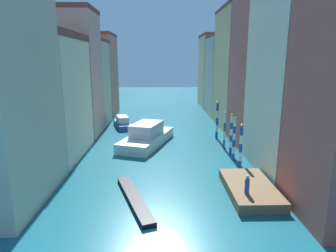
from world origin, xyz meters
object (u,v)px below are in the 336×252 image
vaporetto_white (147,136)px  mooring_pole_2 (231,133)px  mooring_pole_0 (241,146)px  waterfront_dock (250,189)px  gondola_black (134,199)px  mooring_pole_4 (217,120)px  motorboat_0 (123,123)px  person_on_dock (247,185)px  mooring_pole_3 (225,130)px  mooring_pole_1 (234,138)px

vaporetto_white → mooring_pole_2: bearing=-22.7°
mooring_pole_0 → mooring_pole_2: (0.20, 4.92, 0.06)m
waterfront_dock → mooring_pole_2: size_ratio=1.50×
mooring_pole_2 → gondola_black: (-10.27, -11.68, -2.25)m
mooring_pole_4 → motorboat_0: (-14.07, 7.20, -1.95)m
gondola_black → person_on_dock: bearing=-3.4°
person_on_dock → motorboat_0: size_ratio=0.22×
mooring_pole_4 → gondola_black: (-9.92, -18.61, -2.49)m
person_on_dock → mooring_pole_4: (1.27, 19.11, 1.21)m
waterfront_dock → mooring_pole_3: 12.71m
person_on_dock → mooring_pole_4: bearing=86.2°
person_on_dock → mooring_pole_0: bearing=79.0°
mooring_pole_2 → mooring_pole_4: 6.94m
mooring_pole_1 → mooring_pole_3: bearing=91.4°
gondola_black → motorboat_0: (-4.15, 25.81, 0.54)m
person_on_dock → gondola_black: size_ratio=0.18×
waterfront_dock → mooring_pole_3: (0.50, 12.55, 1.96)m
mooring_pole_2 → mooring_pole_4: mooring_pole_4 is taller
mooring_pole_3 → mooring_pole_4: bearing=90.1°
mooring_pole_0 → mooring_pole_4: 11.86m
vaporetto_white → mooring_pole_3: bearing=-12.4°
person_on_dock → mooring_pole_1: size_ratio=0.30×
waterfront_dock → mooring_pole_1: (0.61, 8.22, 2.09)m
mooring_pole_3 → mooring_pole_4: 4.89m
waterfront_dock → gondola_black: 9.51m
motorboat_0 → mooring_pole_2: bearing=-44.4°
mooring_pole_0 → motorboat_0: size_ratio=0.71×
mooring_pole_0 → motorboat_0: 23.83m
mooring_pole_0 → mooring_pole_1: size_ratio=0.96×
vaporetto_white → gondola_black: bearing=-91.0°
mooring_pole_3 → vaporetto_white: (-9.67, 2.12, -1.30)m
mooring_pole_0 → vaporetto_white: size_ratio=0.41×
mooring_pole_0 → mooring_pole_4: (-0.15, 11.85, 0.29)m
mooring_pole_3 → vaporetto_white: bearing=167.6°
mooring_pole_0 → mooring_pole_2: size_ratio=0.98×
mooring_pole_1 → mooring_pole_2: mooring_pole_1 is taller
waterfront_dock → person_on_dock: bearing=-114.7°
mooring_pole_2 → vaporetto_white: 10.93m
gondola_black → vaporetto_white: bearing=89.0°
mooring_pole_1 → motorboat_0: (-14.19, 16.40, -1.75)m
mooring_pole_0 → mooring_pole_1: bearing=90.6°
mooring_pole_4 → vaporetto_white: mooring_pole_4 is taller
mooring_pole_1 → mooring_pole_4: mooring_pole_4 is taller
waterfront_dock → mooring_pole_0: bearing=83.4°
mooring_pole_2 → mooring_pole_3: size_ratio=1.03×
mooring_pole_1 → gondola_black: bearing=-136.9°
motorboat_0 → mooring_pole_1: bearing=-49.1°
mooring_pole_3 → gondola_black: mooring_pole_3 is taller
mooring_pole_4 → mooring_pole_1: bearing=-89.3°
mooring_pole_2 → gondola_black: mooring_pole_2 is taller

